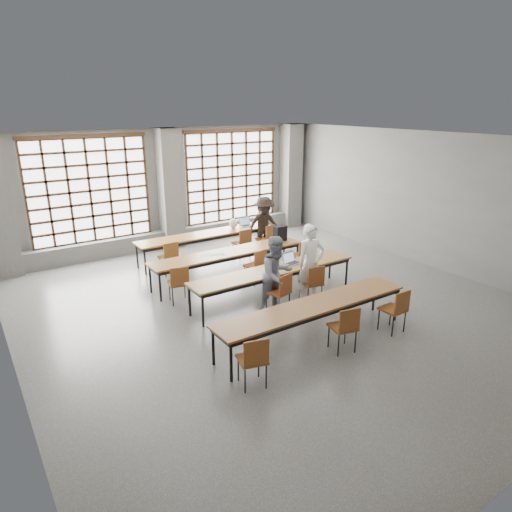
{
  "coord_description": "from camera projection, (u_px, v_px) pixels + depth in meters",
  "views": [
    {
      "loc": [
        -5.31,
        -7.31,
        4.19
      ],
      "look_at": [
        -0.17,
        0.4,
        1.05
      ],
      "focal_mm": 32.0,
      "sensor_mm": 36.0,
      "label": 1
    }
  ],
  "objects": [
    {
      "name": "chair_mid_left",
      "position": [
        179.0,
        281.0,
        9.82
      ],
      "size": [
        0.5,
        0.5,
        0.88
      ],
      "color": "brown",
      "rests_on": "floor"
    },
    {
      "name": "chair_mid_centre",
      "position": [
        257.0,
        263.0,
        10.89
      ],
      "size": [
        0.49,
        0.49,
        0.88
      ],
      "color": "brown",
      "rests_on": "floor"
    },
    {
      "name": "paper_sheet_a",
      "position": [
        206.0,
        255.0,
        10.83
      ],
      "size": [
        0.32,
        0.24,
        0.0
      ],
      "primitive_type": "cube",
      "rotation": [
        0.0,
        0.0,
        -0.12
      ],
      "color": "white",
      "rests_on": "desk_row_b"
    },
    {
      "name": "ceiling",
      "position": [
        275.0,
        140.0,
        8.77
      ],
      "size": [
        11.0,
        11.0,
        0.0
      ],
      "primitive_type": "plane",
      "rotation": [
        3.14,
        0.0,
        0.0
      ],
      "color": "silver",
      "rests_on": "floor"
    },
    {
      "name": "floor",
      "position": [
        273.0,
        305.0,
        9.89
      ],
      "size": [
        11.0,
        11.0,
        0.0
      ],
      "primitive_type": "plane",
      "color": "#50504D",
      "rests_on": "ground"
    },
    {
      "name": "chair_front_left",
      "position": [
        281.0,
        289.0,
        9.38
      ],
      "size": [
        0.51,
        0.51,
        0.88
      ],
      "color": "maroon",
      "rests_on": "floor"
    },
    {
      "name": "wall_back",
      "position": [
        166.0,
        188.0,
        13.67
      ],
      "size": [
        10.0,
        0.0,
        10.0
      ],
      "primitive_type": "plane",
      "rotation": [
        1.57,
        0.0,
        0.0
      ],
      "color": "#5D5D5A",
      "rests_on": "floor"
    },
    {
      "name": "backpack",
      "position": [
        280.0,
        233.0,
        11.92
      ],
      "size": [
        0.33,
        0.21,
        0.4
      ],
      "primitive_type": "cube",
      "rotation": [
        0.0,
        0.0,
        0.03
      ],
      "color": "black",
      "rests_on": "desk_row_b"
    },
    {
      "name": "chair_near_left",
      "position": [
        254.0,
        357.0,
        6.88
      ],
      "size": [
        0.51,
        0.51,
        0.88
      ],
      "color": "brown",
      "rests_on": "floor"
    },
    {
      "name": "laptop_front",
      "position": [
        291.0,
        260.0,
        10.31
      ],
      "size": [
        0.4,
        0.36,
        0.26
      ],
      "color": "#ACACB1",
      "rests_on": "desk_row_c"
    },
    {
      "name": "student_female",
      "position": [
        277.0,
        275.0,
        9.38
      ],
      "size": [
        0.83,
        0.67,
        1.64
      ],
      "primitive_type": "imported",
      "rotation": [
        0.0,
        0.0,
        0.07
      ],
      "color": "#19264D",
      "rests_on": "floor"
    },
    {
      "name": "chair_front_right",
      "position": [
        313.0,
        280.0,
        9.84
      ],
      "size": [
        0.49,
        0.49,
        0.88
      ],
      "color": "brown",
      "rests_on": "floor"
    },
    {
      "name": "chair_back_right",
      "position": [
        267.0,
        236.0,
        13.08
      ],
      "size": [
        0.52,
        0.52,
        0.88
      ],
      "color": "brown",
      "rests_on": "floor"
    },
    {
      "name": "sill_ledge",
      "position": [
        172.0,
        237.0,
        13.99
      ],
      "size": [
        9.8,
        0.35,
        0.5
      ],
      "primitive_type": "cube",
      "color": "#595956",
      "rests_on": "floor"
    },
    {
      "name": "wall_right",
      "position": [
        428.0,
        200.0,
        11.96
      ],
      "size": [
        0.0,
        11.0,
        11.0
      ],
      "primitive_type": "plane",
      "rotation": [
        1.57,
        0.0,
        -1.57
      ],
      "color": "#5D5D5A",
      "rests_on": "floor"
    },
    {
      "name": "window_right",
      "position": [
        232.0,
        177.0,
        14.74
      ],
      "size": [
        3.32,
        0.12,
        3.0
      ],
      "color": "white",
      "rests_on": "wall_back"
    },
    {
      "name": "phone",
      "position": [
        284.0,
        268.0,
        9.97
      ],
      "size": [
        0.14,
        0.1,
        0.01
      ],
      "primitive_type": "cube",
      "rotation": [
        0.0,
        0.0,
        -0.35
      ],
      "color": "black",
      "rests_on": "desk_row_c"
    },
    {
      "name": "student_male",
      "position": [
        311.0,
        264.0,
        9.84
      ],
      "size": [
        0.7,
        0.52,
        1.75
      ],
      "primitive_type": "imported",
      "rotation": [
        0.0,
        0.0,
        -0.17
      ],
      "color": "white",
      "rests_on": "floor"
    },
    {
      "name": "desk_row_c",
      "position": [
        274.0,
        272.0,
        9.98
      ],
      "size": [
        4.0,
        0.7,
        0.73
      ],
      "color": "brown",
      "rests_on": "floor"
    },
    {
      "name": "student_back",
      "position": [
        264.0,
        225.0,
        13.07
      ],
      "size": [
        1.16,
        0.78,
        1.66
      ],
      "primitive_type": "imported",
      "rotation": [
        0.0,
        0.0,
        -0.16
      ],
      "color": "black",
      "rests_on": "floor"
    },
    {
      "name": "column_mid",
      "position": [
        170.0,
        189.0,
        13.44
      ],
      "size": [
        0.6,
        0.55,
        3.5
      ],
      "primitive_type": "cube",
      "color": "#595956",
      "rests_on": "floor"
    },
    {
      "name": "chair_back_mid",
      "position": [
        243.0,
        241.0,
        12.65
      ],
      "size": [
        0.44,
        0.44,
        0.88
      ],
      "color": "brown",
      "rests_on": "floor"
    },
    {
      "name": "laptop_back",
      "position": [
        246.0,
        224.0,
        13.44
      ],
      "size": [
        0.39,
        0.35,
        0.26
      ],
      "color": "#B2B2B7",
      "rests_on": "desk_row_a"
    },
    {
      "name": "desk_row_a",
      "position": [
        207.0,
        236.0,
        12.68
      ],
      "size": [
        4.0,
        0.7,
        0.73
      ],
      "color": "brown",
      "rests_on": "floor"
    },
    {
      "name": "desk_row_b",
      "position": [
        229.0,
        254.0,
        11.13
      ],
      "size": [
        4.0,
        0.7,
        0.73
      ],
      "color": "brown",
      "rests_on": "floor"
    },
    {
      "name": "chair_near_right",
      "position": [
        396.0,
        307.0,
        8.57
      ],
      "size": [
        0.42,
        0.43,
        0.88
      ],
      "color": "brown",
      "rests_on": "floor"
    },
    {
      "name": "window_left",
      "position": [
        90.0,
        191.0,
        12.37
      ],
      "size": [
        3.32,
        0.12,
        3.0
      ],
      "color": "white",
      "rests_on": "wall_back"
    },
    {
      "name": "column_right",
      "position": [
        291.0,
        176.0,
        15.81
      ],
      "size": [
        0.6,
        0.55,
        3.5
      ],
      "primitive_type": "cube",
      "color": "#595956",
      "rests_on": "floor"
    },
    {
      "name": "plastic_bag",
      "position": [
        233.0,
        223.0,
        13.12
      ],
      "size": [
        0.26,
        0.21,
        0.29
      ],
      "primitive_type": "ellipsoid",
      "rotation": [
        0.0,
        0.0,
        0.01
      ],
      "color": "white",
      "rests_on": "desk_row_a"
    },
    {
      "name": "green_box",
      "position": [
        270.0,
        266.0,
        9.98
      ],
      "size": [
        0.26,
        0.14,
        0.09
      ],
      "primitive_type": "cube",
      "rotation": [
        0.0,
        0.0,
        0.21
      ],
      "color": "#2C8834",
      "rests_on": "desk_row_c"
    },
    {
      "name": "desk_row_d",
      "position": [
        314.0,
        308.0,
        8.24
      ],
      "size": [
        4.0,
        0.7,
        0.73
      ],
      "color": "brown",
      "rests_on": "floor"
    },
    {
      "name": "paper_sheet_b",
      "position": [
        219.0,
        254.0,
        10.91
      ],
      "size": [
        0.35,
        0.29,
        0.0
      ],
      "primitive_type": "cube",
      "rotation": [
        0.0,
        0.0,
        -0.3
      ],
      "color": "silver",
      "rests_on": "desk_row_b"
    },
    {
      "name": "chair_mid_right",
      "position": [
        302.0,
        253.0,
        11.62
      ],
      "size": [
        0.43,
        0.43,
        0.88
      ],
      "color": "brown",
      "rests_on": "floor"
    },
    {
      "name": "red_pouch",
      "position": [
        252.0,
        356.0,
        6.96
      ],
      "size": [
        0.22,
        0.15,
        0.06
      ],
      "primitive_type": "cube",
      "rotation": [
        0.0,
        0.0,
        0.39
      ],
      "color": "maroon",
      "rests_on": "chair_near_left"
    },
    {
      "name": "chair_back_left",
      "position": [
        169.0,
        255.0,
        11.49
      ],
      "size": [
        0.44,
        0.44,
        0.88
      ],
      "color": "brown",
      "rests_on": "floor"
    },
    {
      "name": "mouse",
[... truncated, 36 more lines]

